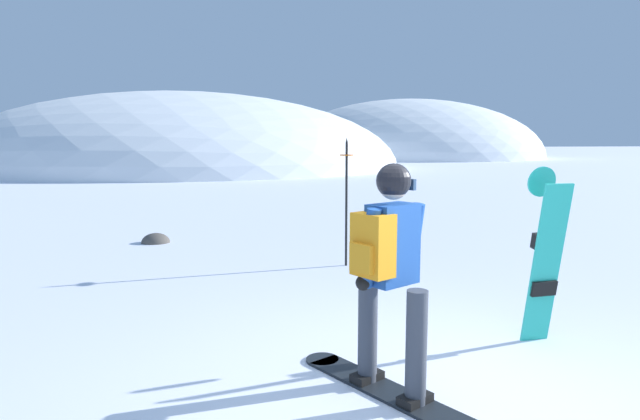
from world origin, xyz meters
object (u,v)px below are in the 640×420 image
object	(u,v)px
snowboarder_main	(389,274)
spare_snowboard	(545,256)
piste_marker_near	(346,193)
rock_dark	(156,243)

from	to	relation	value
snowboarder_main	spare_snowboard	size ratio (longest dim) A/B	1.04
snowboarder_main	spare_snowboard	xyz separation A→B (m)	(1.76, 0.62, -0.09)
snowboarder_main	spare_snowboard	distance (m)	1.87
piste_marker_near	rock_dark	size ratio (longest dim) A/B	3.72
piste_marker_near	rock_dark	world-z (taller)	piste_marker_near
snowboarder_main	rock_dark	xyz separation A→B (m)	(-1.96, 6.69, -0.92)
spare_snowboard	rock_dark	world-z (taller)	spare_snowboard
rock_dark	snowboarder_main	bearing A→B (deg)	-73.67
spare_snowboard	snowboarder_main	bearing A→B (deg)	-160.62
piste_marker_near	spare_snowboard	bearing A→B (deg)	-76.43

